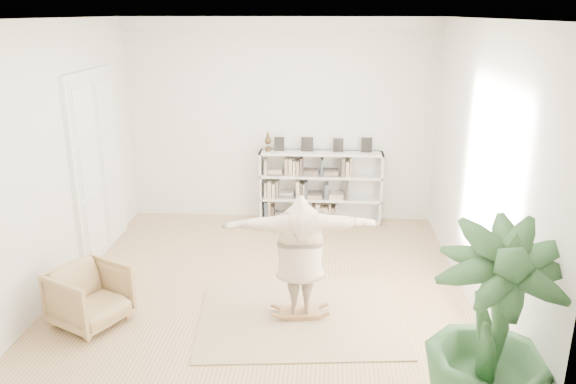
% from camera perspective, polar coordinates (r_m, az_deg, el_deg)
% --- Properties ---
extents(floor, '(6.00, 6.00, 0.00)m').
position_cam_1_polar(floor, '(7.86, -2.60, -10.04)').
color(floor, olive).
rests_on(floor, ground).
extents(room_shell, '(6.00, 6.00, 6.00)m').
position_cam_1_polar(room_shell, '(9.88, -0.91, 16.89)').
color(room_shell, silver).
rests_on(room_shell, floor).
extents(doors, '(0.09, 1.78, 2.92)m').
position_cam_1_polar(doors, '(9.21, -18.75, 2.59)').
color(doors, white).
rests_on(doors, floor).
extents(bookshelf, '(2.20, 0.35, 1.64)m').
position_cam_1_polar(bookshelf, '(10.18, 3.28, 0.45)').
color(bookshelf, silver).
rests_on(bookshelf, floor).
extents(armchair, '(1.08, 1.07, 0.73)m').
position_cam_1_polar(armchair, '(7.37, -19.50, -9.93)').
color(armchair, tan).
rests_on(armchair, floor).
extents(rug, '(2.69, 2.24, 0.02)m').
position_cam_1_polar(rug, '(7.26, 1.21, -12.49)').
color(rug, tan).
rests_on(rug, floor).
extents(rocker_board, '(0.53, 0.35, 0.11)m').
position_cam_1_polar(rocker_board, '(7.23, 1.21, -12.10)').
color(rocker_board, olive).
rests_on(rocker_board, rug).
extents(person, '(1.93, 0.70, 1.54)m').
position_cam_1_polar(person, '(6.85, 1.26, -6.10)').
color(person, '#BFA78F').
rests_on(person, rocker_board).
extents(houseplant, '(1.34, 1.34, 2.00)m').
position_cam_1_polar(houseplant, '(5.32, 20.01, -13.55)').
color(houseplant, '#274D26').
rests_on(houseplant, floor).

